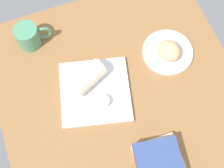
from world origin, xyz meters
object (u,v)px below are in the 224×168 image
square_plate (95,92)px  scone_pastry (169,51)px  round_plate (168,52)px  breakfast_wrap (88,77)px  sauce_cup (103,102)px  coffee_mug (29,36)px

square_plate → scone_pastry: bearing=98.2°
round_plate → breakfast_wrap: (1.32, -33.20, 4.50)cm
round_plate → sauce_cup: size_ratio=4.37×
sauce_cup → coffee_mug: 39.18cm
sauce_cup → round_plate: bearing=110.3°
scone_pastry → square_plate: bearing=-81.8°
coffee_mug → breakfast_wrap: bearing=32.7°
sauce_cup → breakfast_wrap: 10.56cm
round_plate → coffee_mug: coffee_mug is taller
scone_pastry → square_plate: (4.59, -31.63, -3.48)cm
round_plate → scone_pastry: size_ratio=2.12×
scone_pastry → sauce_cup: scone_pastry is taller
sauce_cup → coffee_mug: coffee_mug is taller
round_plate → breakfast_wrap: size_ratio=1.53×
scone_pastry → breakfast_wrap: bearing=-89.8°
sauce_cup → breakfast_wrap: (-10.08, -2.33, 2.13)cm
sauce_cup → breakfast_wrap: breakfast_wrap is taller
scone_pastry → coffee_mug: 54.31cm
scone_pastry → square_plate: scone_pastry is taller
round_plate → breakfast_wrap: breakfast_wrap is taller
scone_pastry → sauce_cup: size_ratio=2.06×
scone_pastry → round_plate: bearing=156.4°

